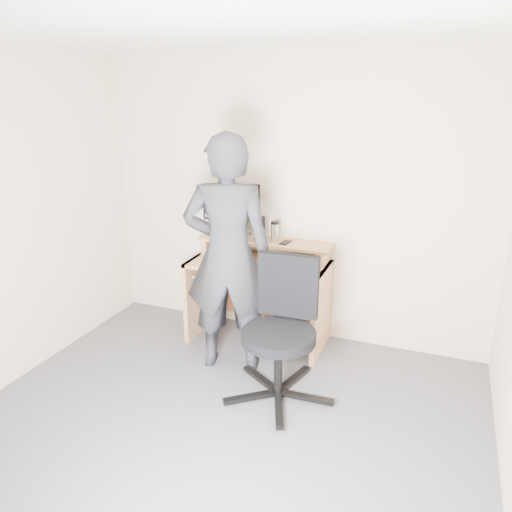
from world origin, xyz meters
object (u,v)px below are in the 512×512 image
Objects in this scene: desk at (262,281)px; office_chair at (282,325)px; person at (228,256)px; monitor at (231,205)px.

desk is 0.91m from office_chair.
person is at bearing 153.61° from office_chair.
desk is 1.17× the size of office_chair.
desk is 0.63× the size of person.
office_chair is at bearing -59.97° from desk.
person is at bearing -97.61° from desk.
monitor reaches higher than office_chair.
person is (0.24, -0.62, -0.25)m from monitor.
monitor is (-0.31, 0.07, 0.65)m from desk.
office_chair is at bearing 140.80° from person.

